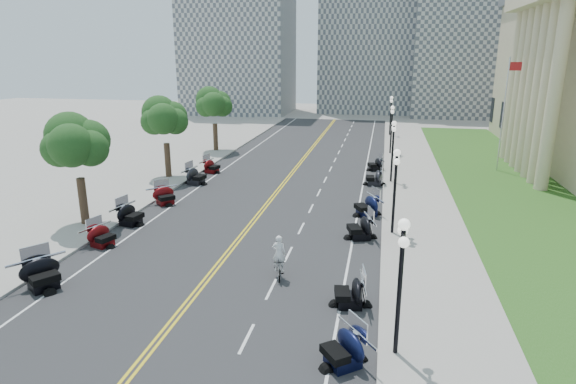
# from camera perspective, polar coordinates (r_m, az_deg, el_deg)

# --- Properties ---
(ground) EXTENTS (160.00, 160.00, 0.00)m
(ground) POSITION_cam_1_polar(r_m,az_deg,el_deg) (26.41, -6.83, -6.81)
(ground) COLOR gray
(road) EXTENTS (16.00, 90.00, 0.01)m
(road) POSITION_cam_1_polar(r_m,az_deg,el_deg) (35.48, -1.88, -0.67)
(road) COLOR #333335
(road) RESTS_ON ground
(centerline_yellow_a) EXTENTS (0.12, 90.00, 0.00)m
(centerline_yellow_a) POSITION_cam_1_polar(r_m,az_deg,el_deg) (35.51, -2.07, -0.65)
(centerline_yellow_a) COLOR yellow
(centerline_yellow_a) RESTS_ON road
(centerline_yellow_b) EXTENTS (0.12, 90.00, 0.00)m
(centerline_yellow_b) POSITION_cam_1_polar(r_m,az_deg,el_deg) (35.46, -1.69, -0.67)
(centerline_yellow_b) COLOR yellow
(centerline_yellow_b) RESTS_ON road
(edge_line_north) EXTENTS (0.12, 90.00, 0.00)m
(edge_line_north) POSITION_cam_1_polar(r_m,az_deg,el_deg) (34.65, 8.49, -1.25)
(edge_line_north) COLOR white
(edge_line_north) RESTS_ON road
(edge_line_south) EXTENTS (0.12, 90.00, 0.00)m
(edge_line_south) POSITION_cam_1_polar(r_m,az_deg,el_deg) (37.41, -11.47, -0.10)
(edge_line_south) COLOR white
(edge_line_south) RESTS_ON road
(lane_dash_4) EXTENTS (0.12, 2.00, 0.00)m
(lane_dash_4) POSITION_cam_1_polar(r_m,az_deg,el_deg) (18.77, -4.92, -16.91)
(lane_dash_4) COLOR white
(lane_dash_4) RESTS_ON road
(lane_dash_5) EXTENTS (0.12, 2.00, 0.00)m
(lane_dash_5) POSITION_cam_1_polar(r_m,az_deg,el_deg) (22.11, -2.01, -11.41)
(lane_dash_5) COLOR white
(lane_dash_5) RESTS_ON road
(lane_dash_6) EXTENTS (0.12, 2.00, 0.00)m
(lane_dash_6) POSITION_cam_1_polar(r_m,az_deg,el_deg) (25.65, 0.05, -7.37)
(lane_dash_6) COLOR white
(lane_dash_6) RESTS_ON road
(lane_dash_7) EXTENTS (0.12, 2.00, 0.00)m
(lane_dash_7) POSITION_cam_1_polar(r_m,az_deg,el_deg) (29.30, 1.57, -4.32)
(lane_dash_7) COLOR white
(lane_dash_7) RESTS_ON road
(lane_dash_8) EXTENTS (0.12, 2.00, 0.00)m
(lane_dash_8) POSITION_cam_1_polar(r_m,az_deg,el_deg) (33.03, 2.75, -1.95)
(lane_dash_8) COLOR white
(lane_dash_8) RESTS_ON road
(lane_dash_9) EXTENTS (0.12, 2.00, 0.00)m
(lane_dash_9) POSITION_cam_1_polar(r_m,az_deg,el_deg) (36.82, 3.68, -0.06)
(lane_dash_9) COLOR white
(lane_dash_9) RESTS_ON road
(lane_dash_10) EXTENTS (0.12, 2.00, 0.00)m
(lane_dash_10) POSITION_cam_1_polar(r_m,az_deg,el_deg) (40.65, 4.44, 1.47)
(lane_dash_10) COLOR white
(lane_dash_10) RESTS_ON road
(lane_dash_11) EXTENTS (0.12, 2.00, 0.00)m
(lane_dash_11) POSITION_cam_1_polar(r_m,az_deg,el_deg) (44.51, 5.07, 2.74)
(lane_dash_11) COLOR white
(lane_dash_11) RESTS_ON road
(lane_dash_12) EXTENTS (0.12, 2.00, 0.00)m
(lane_dash_12) POSITION_cam_1_polar(r_m,az_deg,el_deg) (48.39, 5.59, 3.80)
(lane_dash_12) COLOR white
(lane_dash_12) RESTS_ON road
(lane_dash_13) EXTENTS (0.12, 2.00, 0.00)m
(lane_dash_13) POSITION_cam_1_polar(r_m,az_deg,el_deg) (52.29, 6.04, 4.71)
(lane_dash_13) COLOR white
(lane_dash_13) RESTS_ON road
(lane_dash_14) EXTENTS (0.12, 2.00, 0.00)m
(lane_dash_14) POSITION_cam_1_polar(r_m,az_deg,el_deg) (56.21, 6.43, 5.49)
(lane_dash_14) COLOR white
(lane_dash_14) RESTS_ON road
(lane_dash_15) EXTENTS (0.12, 2.00, 0.00)m
(lane_dash_15) POSITION_cam_1_polar(r_m,az_deg,el_deg) (60.13, 6.77, 6.17)
(lane_dash_15) COLOR white
(lane_dash_15) RESTS_ON road
(lane_dash_16) EXTENTS (0.12, 2.00, 0.00)m
(lane_dash_16) POSITION_cam_1_polar(r_m,az_deg,el_deg) (64.07, 7.07, 6.76)
(lane_dash_16) COLOR white
(lane_dash_16) RESTS_ON road
(lane_dash_17) EXTENTS (0.12, 2.00, 0.00)m
(lane_dash_17) POSITION_cam_1_polar(r_m,az_deg,el_deg) (68.01, 7.33, 7.29)
(lane_dash_17) COLOR white
(lane_dash_17) RESTS_ON road
(lane_dash_18) EXTENTS (0.12, 2.00, 0.00)m
(lane_dash_18) POSITION_cam_1_polar(r_m,az_deg,el_deg) (71.96, 7.57, 7.76)
(lane_dash_18) COLOR white
(lane_dash_18) RESTS_ON road
(lane_dash_19) EXTENTS (0.12, 2.00, 0.00)m
(lane_dash_19) POSITION_cam_1_polar(r_m,az_deg,el_deg) (75.91, 7.78, 8.18)
(lane_dash_19) COLOR white
(lane_dash_19) RESTS_ON road
(sidewalk_north) EXTENTS (5.00, 90.00, 0.15)m
(sidewalk_north) POSITION_cam_1_polar(r_m,az_deg,el_deg) (34.71, 15.26, -1.51)
(sidewalk_north) COLOR #9E9991
(sidewalk_north) RESTS_ON ground
(sidewalk_south) EXTENTS (5.00, 90.00, 0.15)m
(sidewalk_south) POSITION_cam_1_polar(r_m,az_deg,el_deg) (39.13, -17.03, 0.32)
(sidewalk_south) COLOR #9E9991
(sidewalk_south) RESTS_ON ground
(lawn) EXTENTS (9.00, 60.00, 0.10)m
(lawn) POSITION_cam_1_polar(r_m,az_deg,el_deg) (43.42, 23.86, 1.12)
(lawn) COLOR #356023
(lawn) RESTS_ON ground
(distant_block_a) EXTENTS (18.00, 14.00, 26.00)m
(distant_block_a) POSITION_cam_1_polar(r_m,az_deg,el_deg) (88.95, -5.87, 17.76)
(distant_block_a) COLOR gray
(distant_block_a) RESTS_ON ground
(distant_block_b) EXTENTS (16.00, 12.00, 30.00)m
(distant_block_b) POSITION_cam_1_polar(r_m,az_deg,el_deg) (91.29, 9.38, 18.85)
(distant_block_b) COLOR gray
(distant_block_b) RESTS_ON ground
(distant_block_c) EXTENTS (20.00, 14.00, 22.00)m
(distant_block_c) POSITION_cam_1_polar(r_m,az_deg,el_deg) (89.23, 21.24, 15.51)
(distant_block_c) COLOR gray
(distant_block_c) RESTS_ON ground
(street_lamp_1) EXTENTS (0.50, 1.20, 4.90)m
(street_lamp_1) POSITION_cam_1_polar(r_m,az_deg,el_deg) (16.91, 13.08, -11.12)
(street_lamp_1) COLOR black
(street_lamp_1) RESTS_ON sidewalk_north
(street_lamp_2) EXTENTS (0.50, 1.20, 4.90)m
(street_lamp_2) POSITION_cam_1_polar(r_m,az_deg,el_deg) (28.14, 12.51, -0.02)
(street_lamp_2) COLOR black
(street_lamp_2) RESTS_ON sidewalk_north
(street_lamp_3) EXTENTS (0.50, 1.20, 4.90)m
(street_lamp_3) POSITION_cam_1_polar(r_m,az_deg,el_deg) (39.83, 12.28, 4.67)
(street_lamp_3) COLOR black
(street_lamp_3) RESTS_ON sidewalk_north
(street_lamp_4) EXTENTS (0.50, 1.20, 4.90)m
(street_lamp_4) POSITION_cam_1_polar(r_m,az_deg,el_deg) (51.66, 12.15, 7.22)
(street_lamp_4) COLOR black
(street_lamp_4) RESTS_ON sidewalk_north
(street_lamp_5) EXTENTS (0.50, 1.20, 4.90)m
(street_lamp_5) POSITION_cam_1_polar(r_m,az_deg,el_deg) (63.55, 12.07, 8.82)
(street_lamp_5) COLOR black
(street_lamp_5) RESTS_ON sidewalk_north
(flagpole) EXTENTS (1.10, 0.20, 10.00)m
(flagpole) POSITION_cam_1_polar(r_m,az_deg,el_deg) (46.52, 24.14, 8.24)
(flagpole) COLOR silver
(flagpole) RESTS_ON ground
(tree_2) EXTENTS (4.80, 4.80, 9.20)m
(tree_2) POSITION_cam_1_polar(r_m,az_deg,el_deg) (31.22, -23.75, 4.62)
(tree_2) COLOR #235619
(tree_2) RESTS_ON sidewalk_south
(tree_3) EXTENTS (4.80, 4.80, 9.20)m
(tree_3) POSITION_cam_1_polar(r_m,az_deg,el_deg) (41.48, -14.36, 7.99)
(tree_3) COLOR #235619
(tree_3) RESTS_ON sidewalk_south
(tree_4) EXTENTS (4.80, 4.80, 9.20)m
(tree_4) POSITION_cam_1_polar(r_m,az_deg,el_deg) (52.49, -8.73, 9.89)
(tree_4) COLOR #235619
(tree_4) RESTS_ON sidewalk_south
(motorcycle_n_3) EXTENTS (2.75, 2.75, 1.37)m
(motorcycle_n_3) POSITION_cam_1_polar(r_m,az_deg,el_deg) (17.13, 6.54, -17.83)
(motorcycle_n_3) COLOR black
(motorcycle_n_3) RESTS_ON road
(motorcycle_n_4) EXTENTS (2.24, 2.24, 1.37)m
(motorcycle_n_4) POSITION_cam_1_polar(r_m,az_deg,el_deg) (20.65, 7.34, -11.56)
(motorcycle_n_4) COLOR black
(motorcycle_n_4) RESTS_ON road
(motorcycle_n_6) EXTENTS (2.63, 2.63, 1.46)m
(motorcycle_n_6) POSITION_cam_1_polar(r_m,az_deg,el_deg) (27.82, 8.54, -4.06)
(motorcycle_n_6) COLOR black
(motorcycle_n_6) RESTS_ON road
(motorcycle_n_7) EXTENTS (2.87, 2.87, 1.49)m
(motorcycle_n_7) POSITION_cam_1_polar(r_m,az_deg,el_deg) (31.76, 9.33, -1.51)
(motorcycle_n_7) COLOR black
(motorcycle_n_7) RESTS_ON road
(motorcycle_n_9) EXTENTS (2.16, 2.16, 1.42)m
(motorcycle_n_9) POSITION_cam_1_polar(r_m,az_deg,el_deg) (39.32, 10.19, 1.81)
(motorcycle_n_9) COLOR black
(motorcycle_n_9) RESTS_ON road
(motorcycle_n_10) EXTENTS (2.36, 2.36, 1.30)m
(motorcycle_n_10) POSITION_cam_1_polar(r_m,az_deg,el_deg) (44.36, 10.29, 3.34)
(motorcycle_n_10) COLOR black
(motorcycle_n_10) RESTS_ON road
(motorcycle_s_4) EXTENTS (3.07, 3.07, 1.54)m
(motorcycle_s_4) POSITION_cam_1_polar(r_m,az_deg,el_deg) (24.48, -27.14, -8.51)
(motorcycle_s_4) COLOR black
(motorcycle_s_4) RESTS_ON road
(motorcycle_s_5) EXTENTS (2.34, 2.34, 1.29)m
(motorcycle_s_5) POSITION_cam_1_polar(r_m,az_deg,el_deg) (28.37, -21.21, -4.78)
(motorcycle_s_5) COLOR #590A0C
(motorcycle_s_5) RESTS_ON road
(motorcycle_s_6) EXTENTS (2.38, 2.38, 1.42)m
(motorcycle_s_6) POSITION_cam_1_polar(r_m,az_deg,el_deg) (31.26, -18.19, -2.47)
(motorcycle_s_6) COLOR black
(motorcycle_s_6) RESTS_ON road
(motorcycle_s_7) EXTENTS (2.78, 2.78, 1.38)m
(motorcycle_s_7) POSITION_cam_1_polar(r_m,az_deg,el_deg) (34.83, -14.39, -0.33)
(motorcycle_s_7) COLOR #590A0C
(motorcycle_s_7) RESTS_ON road
(motorcycle_s_8) EXTENTS (2.44, 2.44, 1.49)m
(motorcycle_s_8) POSITION_cam_1_polar(r_m,az_deg,el_deg) (39.68, -10.86, 1.96)
(motorcycle_s_8) COLOR black
(motorcycle_s_8) RESTS_ON road
(motorcycle_s_9) EXTENTS (2.28, 2.28, 1.31)m
(motorcycle_s_9) POSITION_cam_1_polar(r_m,az_deg,el_deg) (43.36, -9.03, 3.11)
(motorcycle_s_9) COLOR #590A0C
(motorcycle_s_9) RESTS_ON road
(bicycle) EXTENTS (0.90, 1.79, 1.03)m
(bicycle) POSITION_cam_1_polar(r_m,az_deg,el_deg) (22.91, -1.08, -8.97)
(bicycle) COLOR #A51414
(bicycle) RESTS_ON road
(cyclist_rider) EXTENTS (0.65, 0.43, 1.79)m
(cyclist_rider) POSITION_cam_1_polar(r_m,az_deg,el_deg) (22.35, -1.10, -5.69)
(cyclist_rider) COLOR silver
(cyclist_rider) RESTS_ON bicycle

